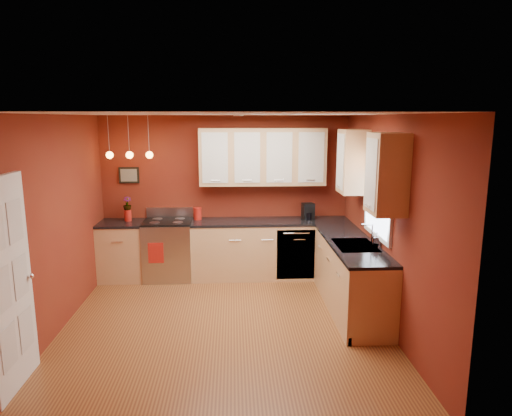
{
  "coord_description": "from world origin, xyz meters",
  "views": [
    {
      "loc": [
        0.13,
        -5.33,
        2.56
      ],
      "look_at": [
        0.45,
        1.0,
        1.3
      ],
      "focal_mm": 32.0,
      "sensor_mm": 36.0,
      "label": 1
    }
  ],
  "objects_px": {
    "gas_range": "(169,249)",
    "sink": "(355,247)",
    "coffee_maker": "(308,212)",
    "soap_pump": "(377,240)",
    "red_canister": "(198,214)"
  },
  "relations": [
    {
      "from": "sink",
      "to": "red_canister",
      "type": "distance_m",
      "value": 2.69
    },
    {
      "from": "sink",
      "to": "soap_pump",
      "type": "distance_m",
      "value": 0.3
    },
    {
      "from": "gas_range",
      "to": "coffee_maker",
      "type": "distance_m",
      "value": 2.33
    },
    {
      "from": "coffee_maker",
      "to": "soap_pump",
      "type": "bearing_deg",
      "value": -81.25
    },
    {
      "from": "gas_range",
      "to": "sink",
      "type": "bearing_deg",
      "value": -29.78
    },
    {
      "from": "gas_range",
      "to": "soap_pump",
      "type": "height_order",
      "value": "soap_pump"
    },
    {
      "from": "gas_range",
      "to": "coffee_maker",
      "type": "bearing_deg",
      "value": 1.04
    },
    {
      "from": "soap_pump",
      "to": "gas_range",
      "type": "bearing_deg",
      "value": 150.8
    },
    {
      "from": "sink",
      "to": "red_canister",
      "type": "relative_size",
      "value": 3.55
    },
    {
      "from": "sink",
      "to": "coffee_maker",
      "type": "height_order",
      "value": "sink"
    },
    {
      "from": "coffee_maker",
      "to": "red_canister",
      "type": "bearing_deg",
      "value": 166.08
    },
    {
      "from": "gas_range",
      "to": "sink",
      "type": "xyz_separation_m",
      "value": [
        2.62,
        -1.5,
        0.43
      ]
    },
    {
      "from": "sink",
      "to": "red_canister",
      "type": "height_order",
      "value": "sink"
    },
    {
      "from": "coffee_maker",
      "to": "soap_pump",
      "type": "height_order",
      "value": "coffee_maker"
    },
    {
      "from": "gas_range",
      "to": "sink",
      "type": "height_order",
      "value": "sink"
    }
  ]
}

